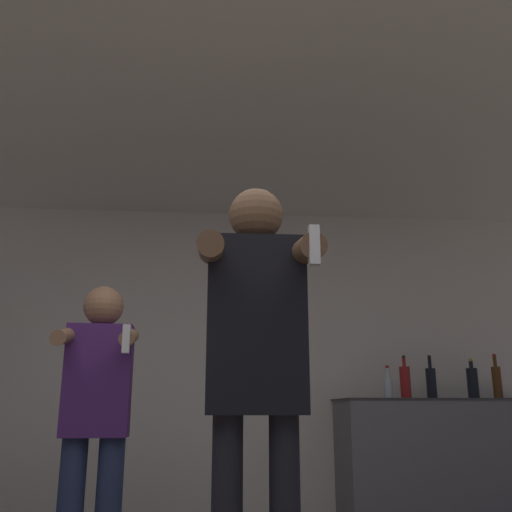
{
  "coord_description": "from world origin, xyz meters",
  "views": [
    {
      "loc": [
        0.06,
        -1.63,
        0.91
      ],
      "look_at": [
        0.24,
        0.55,
        1.5
      ],
      "focal_mm": 40.0,
      "sensor_mm": 36.0,
      "label": 1
    }
  ],
  "objects_px": {
    "bottle_amber_bourbon": "(405,381)",
    "person_man_side": "(96,413)",
    "bottle_green_wine": "(431,382)",
    "person_woman_foreground": "(256,358)",
    "bottle_dark_rum": "(473,382)",
    "bottle_tall_gin": "(497,381)",
    "bottle_red_label": "(388,386)"
  },
  "relations": [
    {
      "from": "bottle_amber_bourbon",
      "to": "person_man_side",
      "type": "bearing_deg",
      "value": -151.28
    },
    {
      "from": "bottle_green_wine",
      "to": "person_woman_foreground",
      "type": "height_order",
      "value": "person_woman_foreground"
    },
    {
      "from": "person_woman_foreground",
      "to": "person_man_side",
      "type": "distance_m",
      "value": 1.27
    },
    {
      "from": "bottle_dark_rum",
      "to": "bottle_amber_bourbon",
      "type": "relative_size",
      "value": 0.94
    },
    {
      "from": "bottle_tall_gin",
      "to": "bottle_amber_bourbon",
      "type": "bearing_deg",
      "value": 180.0
    },
    {
      "from": "bottle_green_wine",
      "to": "person_man_side",
      "type": "relative_size",
      "value": 0.21
    },
    {
      "from": "bottle_amber_bourbon",
      "to": "person_woman_foreground",
      "type": "distance_m",
      "value": 2.49
    },
    {
      "from": "person_woman_foreground",
      "to": "bottle_red_label",
      "type": "bearing_deg",
      "value": 61.22
    },
    {
      "from": "bottle_tall_gin",
      "to": "person_man_side",
      "type": "bearing_deg",
      "value": -157.88
    },
    {
      "from": "bottle_amber_bourbon",
      "to": "bottle_red_label",
      "type": "bearing_deg",
      "value": 180.0
    },
    {
      "from": "bottle_dark_rum",
      "to": "bottle_green_wine",
      "type": "height_order",
      "value": "bottle_green_wine"
    },
    {
      "from": "bottle_tall_gin",
      "to": "person_woman_foreground",
      "type": "xyz_separation_m",
      "value": [
        -2.02,
        -2.13,
        -0.03
      ]
    },
    {
      "from": "bottle_red_label",
      "to": "bottle_tall_gin",
      "type": "relative_size",
      "value": 0.73
    },
    {
      "from": "person_man_side",
      "to": "bottle_dark_rum",
      "type": "bearing_deg",
      "value": 23.6
    },
    {
      "from": "person_woman_foreground",
      "to": "bottle_dark_rum",
      "type": "bearing_deg",
      "value": 49.32
    },
    {
      "from": "bottle_red_label",
      "to": "person_woman_foreground",
      "type": "height_order",
      "value": "person_woman_foreground"
    },
    {
      "from": "bottle_dark_rum",
      "to": "person_man_side",
      "type": "relative_size",
      "value": 0.19
    },
    {
      "from": "bottle_red_label",
      "to": "bottle_tall_gin",
      "type": "height_order",
      "value": "bottle_tall_gin"
    },
    {
      "from": "bottle_tall_gin",
      "to": "person_man_side",
      "type": "height_order",
      "value": "person_man_side"
    },
    {
      "from": "bottle_green_wine",
      "to": "person_woman_foreground",
      "type": "relative_size",
      "value": 0.18
    },
    {
      "from": "bottle_tall_gin",
      "to": "person_man_side",
      "type": "distance_m",
      "value": 3.02
    },
    {
      "from": "bottle_dark_rum",
      "to": "bottle_tall_gin",
      "type": "distance_m",
      "value": 0.19
    },
    {
      "from": "bottle_red_label",
      "to": "person_man_side",
      "type": "bearing_deg",
      "value": -149.64
    },
    {
      "from": "bottle_amber_bourbon",
      "to": "person_woman_foreground",
      "type": "xyz_separation_m",
      "value": [
        -1.3,
        -2.13,
        -0.02
      ]
    },
    {
      "from": "bottle_amber_bourbon",
      "to": "bottle_dark_rum",
      "type": "bearing_deg",
      "value": 0.0
    },
    {
      "from": "bottle_dark_rum",
      "to": "person_man_side",
      "type": "distance_m",
      "value": 2.84
    },
    {
      "from": "bottle_dark_rum",
      "to": "bottle_red_label",
      "type": "bearing_deg",
      "value": 180.0
    },
    {
      "from": "bottle_amber_bourbon",
      "to": "person_woman_foreground",
      "type": "bearing_deg",
      "value": -121.46
    },
    {
      "from": "bottle_amber_bourbon",
      "to": "bottle_tall_gin",
      "type": "xyz_separation_m",
      "value": [
        0.72,
        0.0,
        0.01
      ]
    },
    {
      "from": "bottle_dark_rum",
      "to": "bottle_amber_bourbon",
      "type": "bearing_deg",
      "value": 180.0
    },
    {
      "from": "bottle_amber_bourbon",
      "to": "person_man_side",
      "type": "relative_size",
      "value": 0.2
    },
    {
      "from": "bottle_green_wine",
      "to": "bottle_red_label",
      "type": "bearing_deg",
      "value": 180.0
    }
  ]
}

